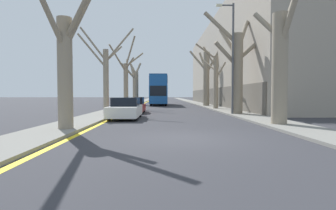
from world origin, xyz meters
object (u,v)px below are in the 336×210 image
(parked_car_0, at_px, (126,109))
(street_tree_right_1, at_px, (237,66))
(street_tree_right_0, at_px, (280,63))
(parked_car_1, at_px, (134,105))
(street_tree_right_3, at_px, (206,76))
(street_tree_left_0, at_px, (65,64))
(street_tree_left_1, at_px, (106,75))
(street_tree_left_2, at_px, (126,79))
(street_tree_left_3, at_px, (135,85))
(lamp_post, at_px, (232,54))
(street_tree_right_2, at_px, (215,79))
(double_decker_bus, at_px, (159,89))

(parked_car_0, bearing_deg, street_tree_right_1, 20.73)
(street_tree_right_0, xyz_separation_m, parked_car_1, (-8.40, 9.74, -2.55))
(street_tree_right_3, xyz_separation_m, parked_car_1, (-8.29, -12.22, -3.44))
(street_tree_left_0, xyz_separation_m, street_tree_right_3, (10.00, 23.74, 1.17))
(street_tree_right_1, distance_m, street_tree_right_3, 14.46)
(street_tree_left_1, xyz_separation_m, street_tree_left_2, (0.29, 9.55, 0.21))
(street_tree_left_1, height_order, street_tree_right_1, street_tree_right_1)
(street_tree_left_3, relative_size, street_tree_right_0, 0.98)
(street_tree_left_0, relative_size, street_tree_left_3, 0.96)
(street_tree_left_0, distance_m, street_tree_left_1, 9.44)
(street_tree_left_1, height_order, parked_car_1, street_tree_left_1)
(street_tree_right_3, height_order, parked_car_0, street_tree_right_3)
(street_tree_left_3, bearing_deg, parked_car_0, -85.43)
(street_tree_left_1, height_order, street_tree_right_0, street_tree_left_1)
(street_tree_left_1, distance_m, street_tree_right_1, 10.36)
(lamp_post, bearing_deg, street_tree_left_0, -137.38)
(street_tree_left_3, relative_size, lamp_post, 0.79)
(street_tree_left_2, distance_m, lamp_post, 14.05)
(street_tree_left_2, relative_size, street_tree_right_1, 0.99)
(street_tree_left_0, xyz_separation_m, street_tree_left_3, (-0.20, 29.99, 0.26))
(street_tree_right_3, distance_m, parked_car_1, 15.16)
(parked_car_0, bearing_deg, parked_car_1, 90.00)
(street_tree_left_0, height_order, street_tree_left_3, street_tree_left_3)
(street_tree_left_0, height_order, street_tree_right_2, street_tree_right_2)
(parked_car_1, distance_m, lamp_post, 9.21)
(street_tree_left_0, bearing_deg, street_tree_right_0, 10.04)
(street_tree_right_2, xyz_separation_m, parked_car_1, (-8.07, -5.14, -2.62))
(street_tree_left_0, relative_size, parked_car_0, 1.44)
(street_tree_left_3, height_order, street_tree_right_2, street_tree_right_2)
(parked_car_0, xyz_separation_m, lamp_post, (7.76, 2.57, 4.07))
(street_tree_left_2, distance_m, parked_car_1, 8.13)
(street_tree_left_2, bearing_deg, double_decker_bus, 69.85)
(street_tree_right_3, height_order, parked_car_1, street_tree_right_3)
(street_tree_left_3, xyz_separation_m, street_tree_right_1, (10.21, -20.70, 0.68))
(street_tree_right_2, xyz_separation_m, street_tree_right_3, (0.22, 7.08, 0.82))
(street_tree_left_2, xyz_separation_m, street_tree_right_1, (10.04, -9.70, 0.46))
(street_tree_right_0, height_order, street_tree_right_3, street_tree_right_3)
(street_tree_right_2, bearing_deg, double_decker_bus, 117.07)
(street_tree_right_2, relative_size, double_decker_bus, 0.68)
(street_tree_right_0, distance_m, lamp_post, 7.12)
(parked_car_1, bearing_deg, parked_car_0, -90.00)
(street_tree_right_3, relative_size, parked_car_1, 1.86)
(street_tree_right_1, distance_m, parked_car_0, 9.44)
(street_tree_left_3, distance_m, street_tree_right_1, 23.10)
(street_tree_right_3, bearing_deg, street_tree_right_2, -91.75)
(street_tree_right_3, xyz_separation_m, double_decker_bus, (-6.42, 5.06, -1.58))
(street_tree_left_2, bearing_deg, lamp_post, -47.25)
(street_tree_left_2, bearing_deg, street_tree_right_0, -59.49)
(street_tree_left_2, height_order, street_tree_right_2, street_tree_left_2)
(street_tree_left_0, xyz_separation_m, lamp_post, (9.47, 8.71, 1.82))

